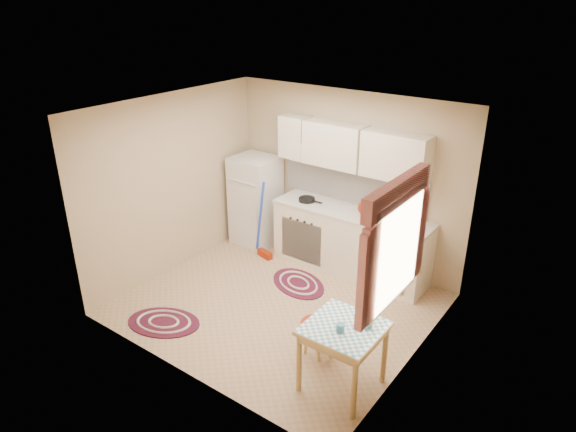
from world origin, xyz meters
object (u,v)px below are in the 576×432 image
object	(u,v)px
fridge	(256,201)
base_cabinets	(350,243)
stool	(316,339)
table	(342,357)

from	to	relation	value
fridge	base_cabinets	size ratio (longest dim) A/B	0.62
fridge	stool	world-z (taller)	fridge
table	stool	size ratio (longest dim) A/B	1.71
base_cabinets	stool	size ratio (longest dim) A/B	5.36
base_cabinets	table	distance (m)	2.38
fridge	stool	size ratio (longest dim) A/B	3.33
fridge	base_cabinets	bearing A→B (deg)	1.72
table	stool	xyz separation A→B (m)	(-0.48, 0.25, -0.15)
fridge	stool	distance (m)	2.97
fridge	table	world-z (taller)	fridge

